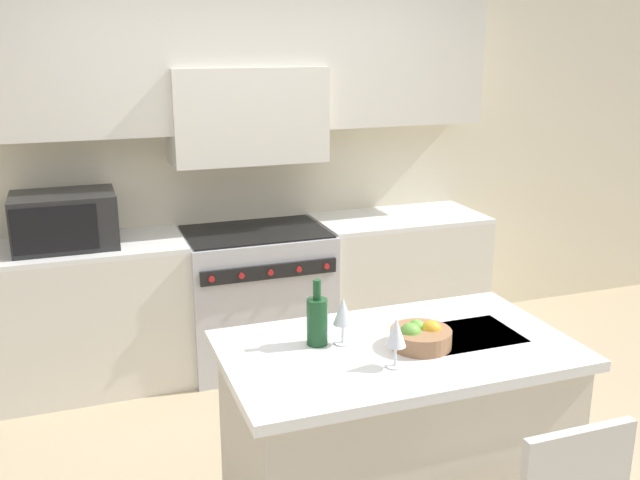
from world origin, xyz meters
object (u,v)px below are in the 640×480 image
object	(u,v)px
microwave	(64,220)
wine_glass_far	(343,313)
wine_bottle	(317,320)
fruit_bowl	(420,336)
wine_glass_near	(396,334)
range_stove	(257,297)

from	to	relation	value
microwave	wine_glass_far	world-z (taller)	microwave
wine_bottle	fruit_bowl	world-z (taller)	wine_bottle
wine_bottle	fruit_bowl	bearing A→B (deg)	-22.65
microwave	fruit_bowl	xyz separation A→B (m)	(1.36, -1.94, -0.15)
microwave	wine_glass_near	distance (m)	2.39
wine_glass_near	wine_glass_far	xyz separation A→B (m)	(-0.11, 0.27, 0.00)
microwave	range_stove	bearing A→B (deg)	-0.92
wine_bottle	wine_glass_near	bearing A→B (deg)	-54.60
wine_bottle	microwave	bearing A→B (deg)	118.53
wine_glass_near	microwave	bearing A→B (deg)	119.60
range_stove	wine_glass_near	xyz separation A→B (m)	(0.02, -2.06, 0.57)
wine_glass_near	fruit_bowl	distance (m)	0.25
range_stove	wine_glass_far	size ratio (longest dim) A/B	4.59
fruit_bowl	microwave	bearing A→B (deg)	125.06
range_stove	fruit_bowl	xyz separation A→B (m)	(0.20, -1.92, 0.47)
range_stove	wine_glass_far	xyz separation A→B (m)	(-0.09, -1.79, 0.57)
wine_bottle	wine_glass_far	size ratio (longest dim) A/B	1.40
wine_glass_near	wine_glass_far	bearing A→B (deg)	112.47
fruit_bowl	wine_glass_near	bearing A→B (deg)	-142.62
range_stove	microwave	xyz separation A→B (m)	(-1.16, 0.02, 0.62)
wine_glass_near	range_stove	bearing A→B (deg)	90.59
wine_glass_far	wine_bottle	bearing A→B (deg)	163.03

